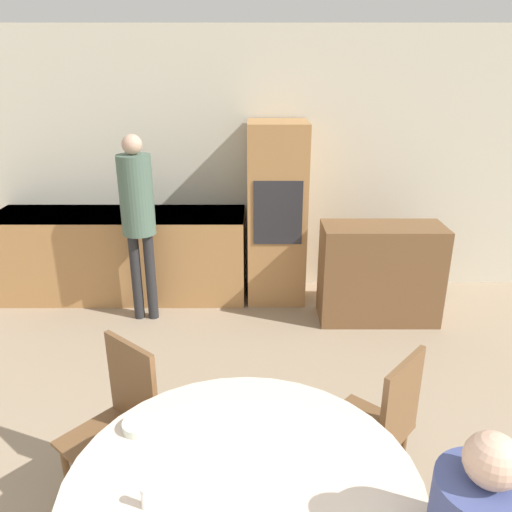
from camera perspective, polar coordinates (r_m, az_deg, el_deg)
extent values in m
cube|color=beige|center=(5.13, 0.25, 10.46)|extent=(6.86, 0.05, 2.60)
cube|color=#AD7A47|center=(5.20, -14.87, 0.10)|extent=(2.44, 0.60, 0.89)
cube|color=black|center=(5.07, -15.32, 4.64)|extent=(2.44, 0.60, 0.03)
cube|color=#AD7A47|center=(4.90, 2.44, 4.88)|extent=(0.56, 0.58, 1.76)
cube|color=#28282D|center=(4.59, 2.60, 4.91)|extent=(0.45, 0.01, 0.60)
cube|color=brown|center=(4.70, 14.03, -1.95)|extent=(1.08, 0.45, 0.91)
cylinder|color=beige|center=(2.06, -1.46, -24.82)|extent=(1.36, 1.36, 0.03)
cylinder|color=brown|center=(3.03, -20.68, -22.56)|extent=(0.04, 0.04, 0.43)
cylinder|color=brown|center=(2.82, -17.08, -25.99)|extent=(0.04, 0.04, 0.43)
cylinder|color=brown|center=(3.14, -15.34, -20.02)|extent=(0.04, 0.04, 0.43)
cylinder|color=brown|center=(2.94, -11.46, -23.02)|extent=(0.04, 0.04, 0.43)
cube|color=brown|center=(2.83, -16.62, -19.57)|extent=(0.56, 0.56, 0.02)
cube|color=brown|center=(2.76, -13.91, -13.92)|extent=(0.31, 0.27, 0.48)
cylinder|color=brown|center=(3.17, 10.84, -19.22)|extent=(0.04, 0.04, 0.43)
cylinder|color=brown|center=(2.96, 7.35, -22.42)|extent=(0.04, 0.04, 0.43)
cylinder|color=brown|center=(3.06, 16.32, -21.41)|extent=(0.04, 0.04, 0.43)
cylinder|color=brown|center=(2.85, 13.19, -25.00)|extent=(0.04, 0.04, 0.43)
cube|color=brown|center=(2.86, 12.28, -18.68)|extent=(0.56, 0.56, 0.02)
cube|color=brown|center=(2.64, 16.31, -15.90)|extent=(0.27, 0.30, 0.48)
sphere|color=tan|center=(1.73, 25.50, -20.38)|extent=(0.17, 0.17, 0.17)
cylinder|color=#262628|center=(4.72, -13.45, -2.31)|extent=(0.09, 0.09, 0.84)
cylinder|color=#262628|center=(4.69, -11.88, -2.32)|extent=(0.09, 0.09, 0.84)
cylinder|color=#4C6656|center=(4.46, -13.45, 6.77)|extent=(0.29, 0.29, 0.70)
sphere|color=tan|center=(4.38, -13.93, 12.28)|extent=(0.17, 0.17, 0.17)
cylinder|color=silver|center=(2.31, -13.18, -18.33)|extent=(0.14, 0.14, 0.04)
cylinder|color=white|center=(1.99, -12.46, -25.50)|extent=(0.03, 0.03, 0.07)
cylinder|color=silver|center=(1.96, -12.56, -24.62)|extent=(0.03, 0.03, 0.01)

